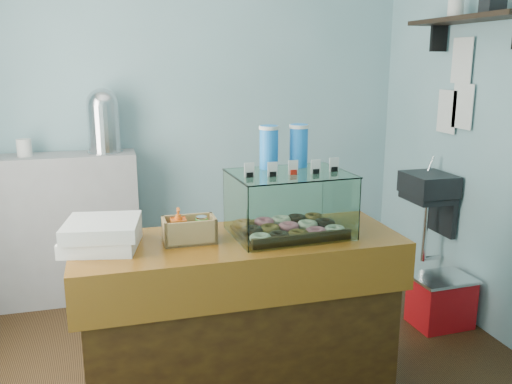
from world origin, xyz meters
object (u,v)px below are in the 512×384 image
object	(u,v)px
coffee_urn	(103,119)
counter	(240,321)
display_case	(288,200)
red_cooler	(441,301)

from	to	relation	value
coffee_urn	counter	bearing A→B (deg)	-68.88
coffee_urn	display_case	bearing A→B (deg)	-60.32
display_case	red_cooler	bearing A→B (deg)	15.43
counter	display_case	xyz separation A→B (m)	(0.26, 0.04, 0.61)
coffee_urn	red_cooler	xyz separation A→B (m)	(2.12, -1.11, -1.17)
counter	display_case	distance (m)	0.67
counter	coffee_urn	world-z (taller)	coffee_urn
display_case	red_cooler	distance (m)	1.59
counter	display_case	bearing A→B (deg)	9.05
counter	red_cooler	world-z (taller)	counter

